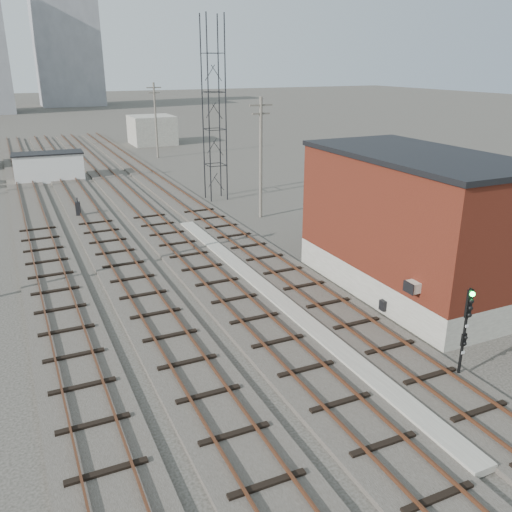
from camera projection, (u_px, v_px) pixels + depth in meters
ground at (102, 159)px, 66.77m from camera, size 320.00×320.00×0.00m
track_right at (170, 191)px, 49.80m from camera, size 3.20×90.00×0.39m
track_mid_right at (127, 196)px, 48.22m from camera, size 3.20×90.00×0.39m
track_mid_left at (80, 200)px, 46.64m from camera, size 3.20×90.00×0.39m
track_left at (31, 205)px, 45.05m from camera, size 3.20×90.00×0.39m
platform_curb at (272, 295)px, 27.67m from camera, size 0.90×28.00×0.26m
brick_building at (413, 223)px, 27.54m from camera, size 6.54×12.20×7.22m
lattice_tower at (214, 111)px, 45.06m from camera, size 1.60×1.60×15.00m
utility_pole_right_a at (261, 155)px, 40.40m from camera, size 1.80×0.24×9.00m
utility_pole_right_b at (156, 118)px, 66.00m from camera, size 1.80×0.24×9.00m
apartment_right at (68, 54)px, 142.31m from camera, size 16.00×12.00×26.00m
shed_right at (152, 130)px, 78.18m from camera, size 6.00×6.00×4.00m
signal_mast at (466, 328)px, 20.01m from camera, size 0.40×0.40×3.71m
switch_stand at (78, 209)px, 41.60m from camera, size 0.42×0.42×1.48m
site_trailer at (49, 167)px, 54.27m from camera, size 6.88×3.24×2.84m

